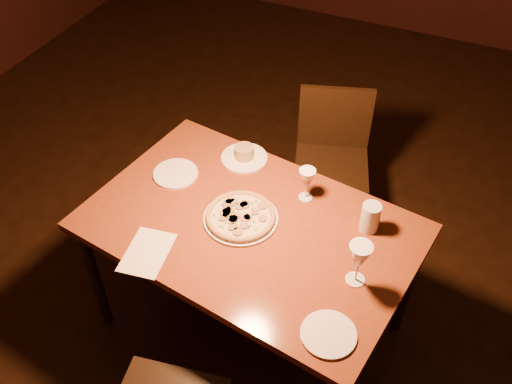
% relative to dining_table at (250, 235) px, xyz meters
% --- Properties ---
extents(floor, '(7.00, 7.00, 0.00)m').
position_rel_dining_table_xyz_m(floor, '(0.18, -0.10, -0.67)').
color(floor, black).
rests_on(floor, ground).
extents(dining_table, '(1.50, 1.09, 0.74)m').
position_rel_dining_table_xyz_m(dining_table, '(0.00, 0.00, 0.00)').
color(dining_table, maroon).
rests_on(dining_table, floor).
extents(chair_far, '(0.50, 0.50, 0.83)m').
position_rel_dining_table_xyz_m(chair_far, '(0.09, 0.89, -0.21)').
color(chair_far, black).
rests_on(chair_far, floor).
extents(pizza_plate, '(0.32, 0.32, 0.03)m').
position_rel_dining_table_xyz_m(pizza_plate, '(-0.05, 0.01, 0.08)').
color(pizza_plate, white).
rests_on(pizza_plate, dining_table).
extents(ramekin_saucer, '(0.22, 0.22, 0.07)m').
position_rel_dining_table_xyz_m(ramekin_saucer, '(-0.20, 0.38, 0.09)').
color(ramekin_saucer, white).
rests_on(ramekin_saucer, dining_table).
extents(wine_glass_far, '(0.07, 0.07, 0.16)m').
position_rel_dining_table_xyz_m(wine_glass_far, '(0.16, 0.25, 0.15)').
color(wine_glass_far, '#B65C4C').
rests_on(wine_glass_far, dining_table).
extents(wine_glass_right, '(0.09, 0.09, 0.20)m').
position_rel_dining_table_xyz_m(wine_glass_right, '(0.49, -0.10, 0.16)').
color(wine_glass_right, '#B65C4C').
rests_on(wine_glass_right, dining_table).
extents(water_tumbler, '(0.08, 0.08, 0.13)m').
position_rel_dining_table_xyz_m(water_tumbler, '(0.46, 0.18, 0.13)').
color(water_tumbler, silver).
rests_on(water_tumbler, dining_table).
extents(side_plate_left, '(0.21, 0.21, 0.01)m').
position_rel_dining_table_xyz_m(side_plate_left, '(-0.45, 0.15, 0.07)').
color(side_plate_left, white).
rests_on(side_plate_left, dining_table).
extents(side_plate_near, '(0.20, 0.20, 0.01)m').
position_rel_dining_table_xyz_m(side_plate_near, '(0.48, -0.37, 0.07)').
color(side_plate_near, white).
rests_on(side_plate_near, dining_table).
extents(menu_card, '(0.20, 0.27, 0.00)m').
position_rel_dining_table_xyz_m(menu_card, '(-0.31, -0.31, 0.07)').
color(menu_card, white).
rests_on(menu_card, dining_table).
extents(pendant_light, '(0.12, 0.12, 0.12)m').
position_rel_dining_table_xyz_m(pendant_light, '(-0.00, -0.00, 0.92)').
color(pendant_light, '#FF8C47').
rests_on(pendant_light, ceiling).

